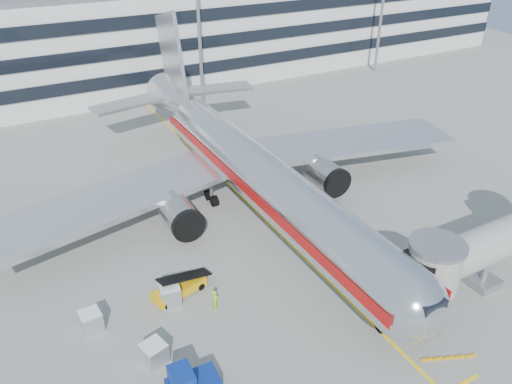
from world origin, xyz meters
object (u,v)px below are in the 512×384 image
main_jet (250,168)px  cargo_container_front (154,353)px  belt_loader (179,288)px  cargo_container_left (170,294)px  baggage_tug (190,384)px  cargo_container_right (91,321)px  ramp_worker (215,301)px

main_jet → cargo_container_front: (-14.95, -14.62, -3.45)m
belt_loader → cargo_container_left: 1.09m
baggage_tug → cargo_container_right: size_ratio=2.14×
main_jet → cargo_container_right: main_jet is taller
baggage_tug → cargo_container_right: 9.53m
main_jet → cargo_container_right: size_ratio=33.31×
main_jet → cargo_container_right: (-17.91, -9.59, -3.47)m
cargo_container_left → baggage_tug: bearing=-102.0°
baggage_tug → cargo_container_left: 8.72m
baggage_tug → ramp_worker: size_ratio=1.82×
belt_loader → cargo_container_right: size_ratio=3.04×
main_jet → ramp_worker: size_ratio=28.42×
cargo_container_right → cargo_container_front: 5.84m
cargo_container_left → cargo_container_right: cargo_container_left is taller
cargo_container_front → baggage_tug: bearing=-73.2°
cargo_container_right → cargo_container_front: cargo_container_front is taller
cargo_container_left → ramp_worker: (2.70, -2.39, 0.09)m
baggage_tug → cargo_container_left: size_ratio=1.95×
baggage_tug → cargo_container_front: bearing=106.8°
main_jet → ramp_worker: bearing=-127.7°
cargo_container_left → cargo_container_right: 5.87m
belt_loader → cargo_container_front: 6.67m
main_jet → ramp_worker: main_jet is taller
cargo_container_left → cargo_container_right: bearing=179.0°
cargo_container_left → ramp_worker: bearing=-41.5°
cargo_container_left → cargo_container_front: size_ratio=0.93×
main_jet → baggage_tug: size_ratio=15.60×
cargo_container_left → ramp_worker: ramp_worker is taller
belt_loader → baggage_tug: size_ratio=1.43×
main_jet → belt_loader: (-11.11, -9.16, -3.62)m
cargo_container_right → cargo_container_front: (2.96, -5.03, 0.02)m
main_jet → ramp_worker: 15.63m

